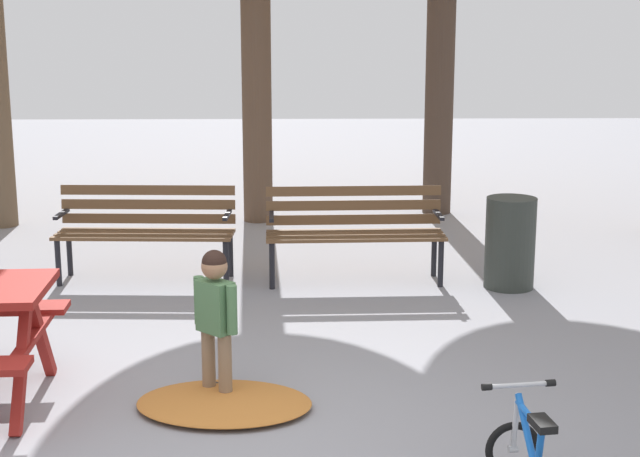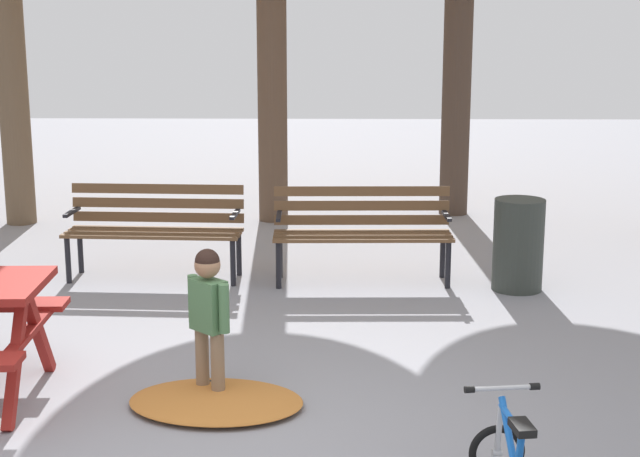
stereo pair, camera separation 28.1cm
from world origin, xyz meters
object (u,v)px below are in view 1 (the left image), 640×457
at_px(park_bench_far_left, 146,225).
at_px(child_standing, 216,313).
at_px(park_bench_left, 355,226).
at_px(trash_bin, 510,243).

bearing_deg(park_bench_far_left, child_standing, -72.88).
bearing_deg(park_bench_far_left, park_bench_left, -2.61).
xyz_separation_m(park_bench_left, trash_bin, (1.36, -0.26, -0.10)).
bearing_deg(park_bench_left, park_bench_far_left, 177.39).
distance_m(park_bench_far_left, child_standing, 2.97).
distance_m(child_standing, trash_bin, 3.45).
height_order(park_bench_far_left, child_standing, child_standing).
relative_size(park_bench_far_left, child_standing, 1.68).
relative_size(park_bench_far_left, trash_bin, 2.00).
distance_m(park_bench_far_left, trash_bin, 3.28).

